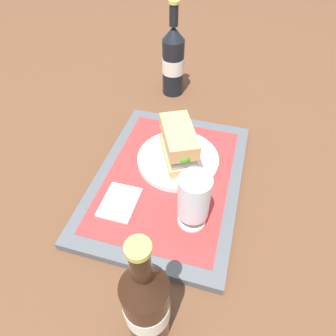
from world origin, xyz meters
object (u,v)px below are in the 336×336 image
object	(u,v)px
second_bottle	(173,61)
beer_bottle	(146,304)
beer_glass	(194,200)
sandwich	(179,145)
plate	(178,159)

from	to	relation	value
second_bottle	beer_bottle	bearing A→B (deg)	11.97
beer_glass	beer_bottle	xyz separation A→B (m)	(0.20, -0.02, 0.01)
sandwich	second_bottle	size ratio (longest dim) A/B	0.54
plate	second_bottle	xyz separation A→B (m)	(-0.31, -0.10, 0.08)
plate	beer_bottle	world-z (taller)	beer_bottle
sandwich	beer_bottle	world-z (taller)	beer_bottle
plate	second_bottle	distance (m)	0.34
beer_glass	beer_bottle	size ratio (longest dim) A/B	0.47
plate	beer_glass	xyz separation A→B (m)	(0.15, 0.07, 0.06)
sandwich	beer_bottle	bearing A→B (deg)	-19.32
sandwich	plate	bearing A→B (deg)	-180.00
beer_bottle	second_bottle	size ratio (longest dim) A/B	1.00
sandwich	second_bottle	distance (m)	0.33
second_bottle	sandwich	bearing A→B (deg)	17.28
beer_glass	second_bottle	distance (m)	0.49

